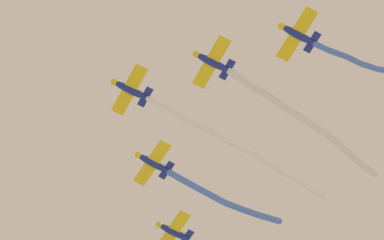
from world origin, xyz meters
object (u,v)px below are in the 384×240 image
at_px(airplane_lead, 130,90).
at_px(airplane_right_wing, 152,163).
at_px(airplane_left_wing, 212,62).
at_px(airplane_slot, 297,34).
at_px(airplane_trail, 173,232).

relative_size(airplane_lead, airplane_right_wing, 1.00).
distance_m(airplane_left_wing, airplane_slot, 11.27).
height_order(airplane_left_wing, airplane_slot, airplane_left_wing).
bearing_deg(airplane_right_wing, airplane_trail, -135.70).
xyz_separation_m(airplane_lead, airplane_right_wing, (10.07, -5.04, 0.30)).
height_order(airplane_right_wing, airplane_trail, airplane_right_wing).
xyz_separation_m(airplane_lead, airplane_left_wing, (-6.07, -9.49, 0.00)).
relative_size(airplane_slot, airplane_trail, 1.00).
height_order(airplane_slot, airplane_trail, airplane_trail).
height_order(airplane_lead, airplane_right_wing, airplane_right_wing).
height_order(airplane_lead, airplane_left_wing, same).
bearing_deg(airplane_trail, airplane_left_wing, 71.03).
bearing_deg(airplane_right_wing, airplane_slot, 102.98).
xyz_separation_m(airplane_left_wing, airplane_right_wing, (16.14, 4.45, 0.30)).
bearing_deg(airplane_slot, airplane_left_wing, -47.85).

